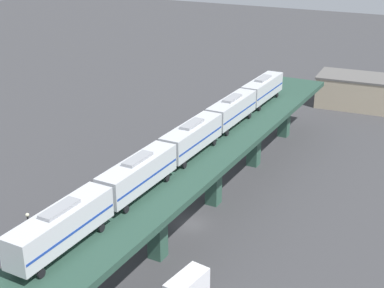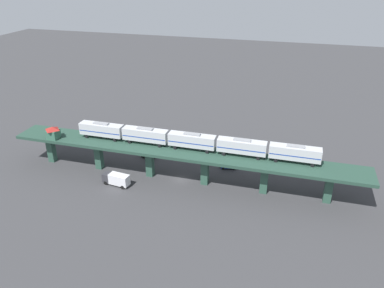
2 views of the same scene
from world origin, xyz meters
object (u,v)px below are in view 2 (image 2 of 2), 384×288
Objects in this scene: subway_train at (192,140)px; delivery_truck at (116,179)px; signal_hut at (53,132)px; street_car_blue at (228,165)px; street_car_black at (149,155)px; street_lamp at (138,140)px.

subway_train reaches higher than delivery_truck.
signal_hut reaches higher than street_car_blue.
signal_hut is 0.46× the size of delivery_truck.
subway_train is 8.40× the size of delivery_truck.
subway_train is 21.73m from delivery_truck.
delivery_truck reaches higher than street_car_blue.
street_car_black is at bearing 118.15° from signal_hut.
street_car_blue is at bearing 122.34° from delivery_truck.
subway_train is 13.91× the size of street_car_black.
signal_hut is at bearing -61.85° from street_car_black.
street_car_black is 16.51m from delivery_truck.
street_car_blue is at bearing 104.66° from signal_hut.
street_car_black is (-11.93, 22.31, -9.53)m from signal_hut.
street_car_black is at bearing 61.73° from street_lamp.
signal_hut is at bearing -75.34° from street_car_blue.
street_car_blue is 28.07m from street_lamp.
signal_hut reaches higher than delivery_truck.
street_car_black is 5.70m from street_lamp.
street_lamp is (-2.24, -4.17, 3.17)m from street_car_black.
subway_train is at bearing 115.27° from delivery_truck.
signal_hut is 0.73× the size of street_car_blue.
street_car_black is at bearing -89.80° from street_car_blue.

